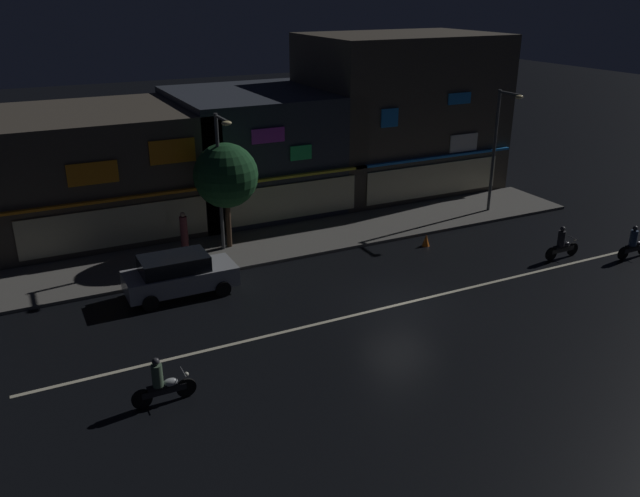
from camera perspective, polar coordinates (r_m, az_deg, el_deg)
ground_plane at (r=25.20m, az=7.07°, el=-4.88°), size 140.00×140.00×0.00m
lane_divider_stripe at (r=25.20m, az=7.08°, el=-4.87°), size 27.46×0.16×0.01m
sidewalk_far at (r=31.50m, az=-0.81°, el=1.02°), size 28.90×4.26×0.14m
storefront_left_block at (r=36.35m, az=-5.35°, el=8.74°), size 8.91×8.91×6.19m
storefront_center_block at (r=34.20m, az=-18.97°, el=6.53°), size 10.44×8.63×5.86m
storefront_right_block at (r=39.46m, az=6.97°, el=11.73°), size 10.78×7.67×8.91m
streetlamp_west at (r=28.83m, az=-8.70°, el=6.70°), size 0.44×1.64×6.20m
streetlamp_mid at (r=35.20m, az=15.35°, el=9.09°), size 0.44×1.64×6.39m
pedestrian_on_sidewalk at (r=29.83m, az=-11.82°, el=1.30°), size 0.34×0.34×1.91m
street_tree at (r=29.40m, az=-8.25°, el=6.33°), size 2.90×2.90×4.84m
parked_car_near_kerb at (r=26.02m, az=-12.27°, el=-2.23°), size 4.30×1.98×1.67m
motorcycle_lead at (r=19.72m, az=-13.71°, el=-11.47°), size 1.90×0.60×1.52m
motorcycle_following at (r=30.93m, az=20.45°, el=0.30°), size 1.90×0.60×1.52m
motorcycle_opposite_lane at (r=32.26m, az=25.80°, el=0.33°), size 1.90×0.60×1.52m
traffic_cone at (r=30.90m, az=9.27°, el=0.71°), size 0.36×0.36×0.55m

